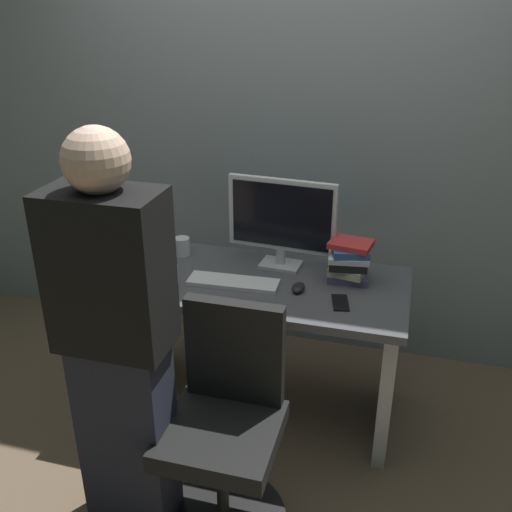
{
  "coord_description": "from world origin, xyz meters",
  "views": [
    {
      "loc": [
        0.64,
        -2.4,
        2.02
      ],
      "look_at": [
        0.0,
        -0.05,
        0.89
      ],
      "focal_mm": 40.71,
      "sensor_mm": 36.0,
      "label": 1
    }
  ],
  "objects_px": {
    "desk": "(259,321)",
    "person_at_desk": "(118,346)",
    "monitor": "(282,219)",
    "mouse": "(298,287)",
    "keyboard": "(233,282)",
    "cell_phone": "(340,303)",
    "office_chair": "(226,432)",
    "cup_by_monitor": "(182,247)",
    "cup_near_keyboard": "(171,275)",
    "book_stack": "(349,261)"
  },
  "relations": [
    {
      "from": "keyboard",
      "to": "desk",
      "type": "bearing_deg",
      "value": 31.55
    },
    {
      "from": "keyboard",
      "to": "cup_near_keyboard",
      "type": "xyz_separation_m",
      "value": [
        -0.28,
        -0.08,
        0.04
      ]
    },
    {
      "from": "mouse",
      "to": "cell_phone",
      "type": "bearing_deg",
      "value": -18.48
    },
    {
      "from": "monitor",
      "to": "cell_phone",
      "type": "distance_m",
      "value": 0.52
    },
    {
      "from": "desk",
      "to": "mouse",
      "type": "xyz_separation_m",
      "value": [
        0.2,
        -0.06,
        0.25
      ]
    },
    {
      "from": "monitor",
      "to": "cup_by_monitor",
      "type": "relative_size",
      "value": 5.61
    },
    {
      "from": "desk",
      "to": "monitor",
      "type": "height_order",
      "value": "monitor"
    },
    {
      "from": "office_chair",
      "to": "cell_phone",
      "type": "height_order",
      "value": "office_chair"
    },
    {
      "from": "monitor",
      "to": "mouse",
      "type": "distance_m",
      "value": 0.36
    },
    {
      "from": "desk",
      "to": "cup_by_monitor",
      "type": "xyz_separation_m",
      "value": [
        -0.46,
        0.17,
        0.28
      ]
    },
    {
      "from": "person_at_desk",
      "to": "keyboard",
      "type": "xyz_separation_m",
      "value": [
        0.2,
        0.75,
        -0.09
      ]
    },
    {
      "from": "monitor",
      "to": "cup_by_monitor",
      "type": "distance_m",
      "value": 0.57
    },
    {
      "from": "keyboard",
      "to": "mouse",
      "type": "distance_m",
      "value": 0.31
    },
    {
      "from": "person_at_desk",
      "to": "cup_by_monitor",
      "type": "distance_m",
      "value": 1.01
    },
    {
      "from": "desk",
      "to": "keyboard",
      "type": "height_order",
      "value": "keyboard"
    },
    {
      "from": "mouse",
      "to": "cell_phone",
      "type": "relative_size",
      "value": 0.69
    },
    {
      "from": "mouse",
      "to": "monitor",
      "type": "bearing_deg",
      "value": 120.54
    },
    {
      "from": "desk",
      "to": "cell_phone",
      "type": "distance_m",
      "value": 0.49
    },
    {
      "from": "person_at_desk",
      "to": "cell_phone",
      "type": "bearing_deg",
      "value": 44.07
    },
    {
      "from": "keyboard",
      "to": "cup_by_monitor",
      "type": "height_order",
      "value": "cup_by_monitor"
    },
    {
      "from": "book_stack",
      "to": "cell_phone",
      "type": "relative_size",
      "value": 1.49
    },
    {
      "from": "person_at_desk",
      "to": "mouse",
      "type": "distance_m",
      "value": 0.92
    },
    {
      "from": "desk",
      "to": "book_stack",
      "type": "distance_m",
      "value": 0.54
    },
    {
      "from": "desk",
      "to": "office_chair",
      "type": "distance_m",
      "value": 0.71
    },
    {
      "from": "mouse",
      "to": "book_stack",
      "type": "height_order",
      "value": "book_stack"
    },
    {
      "from": "office_chair",
      "to": "mouse",
      "type": "distance_m",
      "value": 0.74
    },
    {
      "from": "monitor",
      "to": "book_stack",
      "type": "bearing_deg",
      "value": -11.86
    },
    {
      "from": "office_chair",
      "to": "person_at_desk",
      "type": "bearing_deg",
      "value": -162.53
    },
    {
      "from": "person_at_desk",
      "to": "desk",
      "type": "bearing_deg",
      "value": 69.33
    },
    {
      "from": "cell_phone",
      "to": "office_chair",
      "type": "bearing_deg",
      "value": -133.62
    },
    {
      "from": "monitor",
      "to": "mouse",
      "type": "height_order",
      "value": "monitor"
    },
    {
      "from": "office_chair",
      "to": "monitor",
      "type": "relative_size",
      "value": 1.74
    },
    {
      "from": "cup_near_keyboard",
      "to": "cup_by_monitor",
      "type": "bearing_deg",
      "value": 102.64
    },
    {
      "from": "keyboard",
      "to": "cup_by_monitor",
      "type": "xyz_separation_m",
      "value": [
        -0.36,
        0.25,
        0.04
      ]
    },
    {
      "from": "keyboard",
      "to": "book_stack",
      "type": "relative_size",
      "value": 2.01
    },
    {
      "from": "office_chair",
      "to": "cell_phone",
      "type": "distance_m",
      "value": 0.75
    },
    {
      "from": "desk",
      "to": "office_chair",
      "type": "height_order",
      "value": "office_chair"
    },
    {
      "from": "keyboard",
      "to": "cell_phone",
      "type": "relative_size",
      "value": 2.99
    },
    {
      "from": "mouse",
      "to": "book_stack",
      "type": "distance_m",
      "value": 0.28
    },
    {
      "from": "desk",
      "to": "cup_by_monitor",
      "type": "height_order",
      "value": "cup_by_monitor"
    },
    {
      "from": "desk",
      "to": "person_at_desk",
      "type": "relative_size",
      "value": 0.87
    },
    {
      "from": "desk",
      "to": "cup_by_monitor",
      "type": "distance_m",
      "value": 0.57
    },
    {
      "from": "desk",
      "to": "mouse",
      "type": "height_order",
      "value": "mouse"
    },
    {
      "from": "keyboard",
      "to": "office_chair",
      "type": "bearing_deg",
      "value": -78.41
    },
    {
      "from": "desk",
      "to": "mouse",
      "type": "relative_size",
      "value": 14.2
    },
    {
      "from": "mouse",
      "to": "keyboard",
      "type": "bearing_deg",
      "value": -176.93
    },
    {
      "from": "person_at_desk",
      "to": "cup_by_monitor",
      "type": "xyz_separation_m",
      "value": [
        -0.15,
        0.99,
        -0.05
      ]
    },
    {
      "from": "cell_phone",
      "to": "book_stack",
      "type": "bearing_deg",
      "value": 77.1
    },
    {
      "from": "office_chair",
      "to": "desk",
      "type": "bearing_deg",
      "value": 94.52
    },
    {
      "from": "desk",
      "to": "keyboard",
      "type": "bearing_deg",
      "value": -145.7
    }
  ]
}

